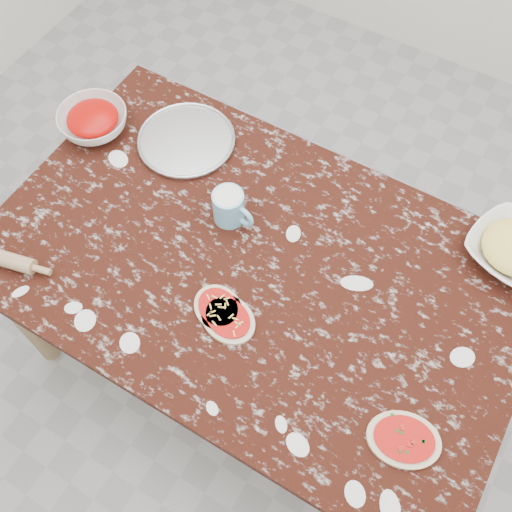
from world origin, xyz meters
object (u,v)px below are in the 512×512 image
object	(u,v)px
worktable	(256,277)
sauce_bowl	(94,121)
flour_mug	(230,207)
pizza_tray	(186,141)

from	to	relation	value
worktable	sauce_bowl	world-z (taller)	sauce_bowl
sauce_bowl	flour_mug	bearing A→B (deg)	-7.41
worktable	pizza_tray	distance (m)	0.53
worktable	pizza_tray	world-z (taller)	pizza_tray
worktable	flour_mug	xyz separation A→B (m)	(-0.15, 0.10, 0.14)
worktable	sauce_bowl	bearing A→B (deg)	166.42
worktable	sauce_bowl	distance (m)	0.77
pizza_tray	flour_mug	world-z (taller)	flour_mug
worktable	pizza_tray	xyz separation A→B (m)	(-0.44, 0.29, 0.09)
sauce_bowl	pizza_tray	bearing A→B (deg)	19.80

